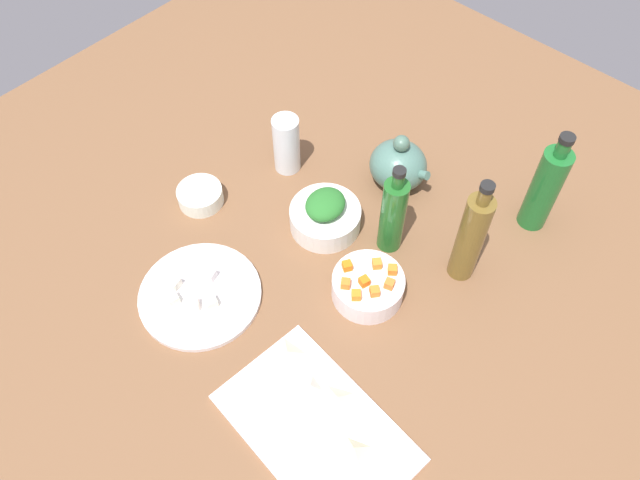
% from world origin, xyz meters
% --- Properties ---
extents(tabletop, '(1.90, 1.90, 0.03)m').
position_xyz_m(tabletop, '(0.00, 0.00, 0.01)').
color(tabletop, brown).
rests_on(tabletop, ground).
extents(cutting_board, '(0.37, 0.25, 0.01)m').
position_xyz_m(cutting_board, '(0.25, -0.29, 0.03)').
color(cutting_board, white).
rests_on(cutting_board, tabletop).
extents(plate_tofu, '(0.25, 0.25, 0.01)m').
position_xyz_m(plate_tofu, '(-0.11, -0.24, 0.04)').
color(plate_tofu, white).
rests_on(plate_tofu, tabletop).
extents(bowl_greens, '(0.16, 0.16, 0.05)m').
position_xyz_m(bowl_greens, '(-0.04, 0.06, 0.06)').
color(bowl_greens, white).
rests_on(bowl_greens, tabletop).
extents(bowl_carrots, '(0.15, 0.15, 0.05)m').
position_xyz_m(bowl_carrots, '(0.14, -0.01, 0.06)').
color(bowl_carrots, white).
rests_on(bowl_carrots, tabletop).
extents(bowl_small_side, '(0.10, 0.10, 0.04)m').
position_xyz_m(bowl_small_side, '(-0.30, -0.08, 0.05)').
color(bowl_small_side, white).
rests_on(bowl_small_side, tabletop).
extents(teapot, '(0.15, 0.13, 0.14)m').
position_xyz_m(teapot, '(-0.01, 0.27, 0.09)').
color(teapot, '#4C7569').
rests_on(teapot, tabletop).
extents(bottle_0, '(0.06, 0.06, 0.26)m').
position_xyz_m(bottle_0, '(0.29, 0.38, 0.14)').
color(bottle_0, '#1D6729').
rests_on(bottle_0, tabletop).
extents(bottle_1, '(0.05, 0.05, 0.28)m').
position_xyz_m(bottle_1, '(0.25, 0.17, 0.15)').
color(bottle_1, brown).
rests_on(bottle_1, tabletop).
extents(bottle_2, '(0.05, 0.05, 0.24)m').
position_xyz_m(bottle_2, '(0.09, 0.12, 0.13)').
color(bottle_2, '#206123').
rests_on(bottle_2, tabletop).
extents(drinking_glass_0, '(0.06, 0.06, 0.15)m').
position_xyz_m(drinking_glass_0, '(-0.23, 0.13, 0.10)').
color(drinking_glass_0, white).
rests_on(drinking_glass_0, tabletop).
extents(carrot_cube_0, '(0.03, 0.03, 0.02)m').
position_xyz_m(carrot_cube_0, '(0.17, -0.03, 0.09)').
color(carrot_cube_0, orange).
rests_on(carrot_cube_0, bowl_carrots).
extents(carrot_cube_1, '(0.03, 0.03, 0.02)m').
position_xyz_m(carrot_cube_1, '(0.15, -0.06, 0.09)').
color(carrot_cube_1, orange).
rests_on(carrot_cube_1, bowl_carrots).
extents(carrot_cube_2, '(0.03, 0.03, 0.02)m').
position_xyz_m(carrot_cube_2, '(0.16, 0.04, 0.09)').
color(carrot_cube_2, orange).
rests_on(carrot_cube_2, bowl_carrots).
extents(carrot_cube_3, '(0.03, 0.03, 0.02)m').
position_xyz_m(carrot_cube_3, '(0.11, -0.05, 0.09)').
color(carrot_cube_3, orange).
rests_on(carrot_cube_3, bowl_carrots).
extents(carrot_cube_4, '(0.02, 0.02, 0.02)m').
position_xyz_m(carrot_cube_4, '(0.14, -0.02, 0.09)').
color(carrot_cube_4, orange).
rests_on(carrot_cube_4, bowl_carrots).
extents(carrot_cube_5, '(0.02, 0.02, 0.02)m').
position_xyz_m(carrot_cube_5, '(0.09, -0.02, 0.09)').
color(carrot_cube_5, orange).
rests_on(carrot_cube_5, bowl_carrots).
extents(carrot_cube_6, '(0.03, 0.03, 0.02)m').
position_xyz_m(carrot_cube_6, '(0.13, 0.03, 0.09)').
color(carrot_cube_6, orange).
rests_on(carrot_cube_6, bowl_carrots).
extents(carrot_cube_7, '(0.02, 0.02, 0.02)m').
position_xyz_m(carrot_cube_7, '(0.18, 0.01, 0.09)').
color(carrot_cube_7, orange).
rests_on(carrot_cube_7, bowl_carrots).
extents(chopped_greens_mound, '(0.09, 0.10, 0.04)m').
position_xyz_m(chopped_greens_mound, '(-0.04, 0.06, 0.10)').
color(chopped_greens_mound, '#296F2A').
rests_on(chopped_greens_mound, bowl_greens).
extents(tofu_cube_0, '(0.03, 0.03, 0.02)m').
position_xyz_m(tofu_cube_0, '(-0.12, -0.20, 0.05)').
color(tofu_cube_0, white).
rests_on(tofu_cube_0, plate_tofu).
extents(tofu_cube_1, '(0.03, 0.03, 0.02)m').
position_xyz_m(tofu_cube_1, '(-0.09, -0.27, 0.05)').
color(tofu_cube_1, white).
rests_on(tofu_cube_1, plate_tofu).
extents(tofu_cube_2, '(0.03, 0.03, 0.02)m').
position_xyz_m(tofu_cube_2, '(-0.07, -0.24, 0.05)').
color(tofu_cube_2, '#F1F3CC').
rests_on(tofu_cube_2, plate_tofu).
extents(tofu_cube_3, '(0.03, 0.03, 0.02)m').
position_xyz_m(tofu_cube_3, '(-0.13, -0.29, 0.05)').
color(tofu_cube_3, '#EBF6CE').
rests_on(tofu_cube_3, plate_tofu).
extents(tofu_cube_4, '(0.03, 0.03, 0.02)m').
position_xyz_m(tofu_cube_4, '(-0.16, -0.27, 0.05)').
color(tofu_cube_4, silver).
rests_on(tofu_cube_4, plate_tofu).
extents(dumpling_0, '(0.08, 0.08, 0.02)m').
position_xyz_m(dumpling_0, '(0.12, -0.22, 0.05)').
color(dumpling_0, beige).
rests_on(dumpling_0, cutting_board).
extents(dumpling_1, '(0.06, 0.06, 0.03)m').
position_xyz_m(dumpling_1, '(0.33, -0.28, 0.05)').
color(dumpling_1, beige).
rests_on(dumpling_1, cutting_board).
extents(dumpling_2, '(0.07, 0.06, 0.02)m').
position_xyz_m(dumpling_2, '(0.25, -0.23, 0.05)').
color(dumpling_2, beige).
rests_on(dumpling_2, cutting_board).
extents(dumpling_3, '(0.05, 0.06, 0.02)m').
position_xyz_m(dumpling_3, '(0.20, -0.24, 0.05)').
color(dumpling_3, beige).
rests_on(dumpling_3, cutting_board).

